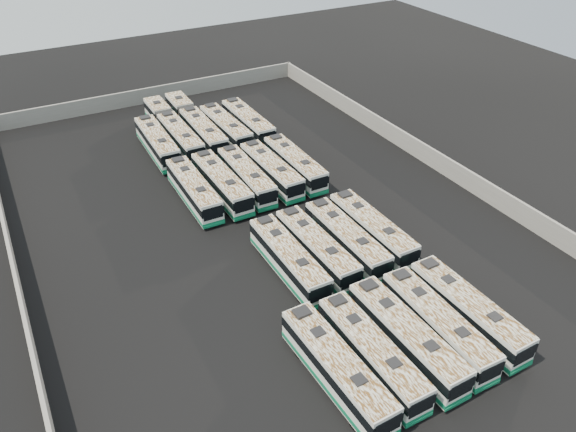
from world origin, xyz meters
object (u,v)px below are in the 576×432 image
Objects in this scene: bus_midfront_right at (346,239)px; bus_back_left at (173,129)px; bus_back_far_right at (248,123)px; bus_midfront_left at (289,259)px; bus_front_center at (406,337)px; bus_midback_far_right at (295,164)px; bus_midfront_center at (316,248)px; bus_midback_left at (222,183)px; bus_back_right at (226,128)px; bus_midfront_far_right at (372,230)px; bus_front_far_left at (337,368)px; bus_back_center at (195,124)px; bus_front_left at (372,353)px; bus_midback_right at (271,171)px; bus_front_far_right at (468,310)px; bus_midback_center at (246,176)px; bus_midback_far_left at (194,190)px; bus_front_right at (437,324)px; bus_back_far_left at (157,143)px.

bus_midfront_right is 30.48m from bus_back_left.
bus_back_left is 9.42m from bus_back_far_right.
bus_front_center is at bearing -75.69° from bus_midfront_left.
bus_midback_far_right is at bearing -59.64° from bus_back_left.
bus_midback_left is at bearing 100.37° from bus_midfront_center.
bus_back_far_right is at bearing 0.55° from bus_back_right.
bus_midfront_center is 5.95m from bus_midfront_far_right.
bus_front_far_left is 40.81m from bus_back_far_right.
bus_midback_far_right is (2.89, 14.63, -0.01)m from bus_midfront_right.
bus_front_far_left is 5.92m from bus_front_center.
bus_back_center is at bearing 84.75° from bus_midfront_left.
bus_front_left is at bearing -107.89° from bus_midback_far_right.
bus_midback_right is 15.63m from bus_back_center.
bus_front_center reaches higher than bus_midfront_left.
bus_front_far_right is 12.27m from bus_midfront_far_right.
bus_midback_left is 2.91m from bus_midback_center.
bus_midfront_left is (-8.91, 12.11, -0.02)m from bus_front_far_right.
bus_front_far_right is 12.49m from bus_midfront_right.
bus_midback_far_left is at bearing 128.78° from bus_midfront_far_right.
bus_front_far_left is at bearing 179.35° from bus_front_center.
bus_midfront_right reaches higher than bus_midfront_center.
bus_midback_far_left is 11.83m from bus_midback_far_right.
bus_back_far_right is at bearing 77.19° from bus_front_left.
bus_midback_center is (-3.01, 14.67, -0.02)m from bus_midfront_right.
bus_front_right is 1.02× the size of bus_midback_center.
bus_back_right is at bearing 0.62° from bus_back_far_left.
bus_back_right reaches higher than bus_midfront_right.
bus_front_right reaches higher than bus_front_left.
bus_front_center reaches higher than bus_front_right.
bus_front_far_left is 0.99× the size of bus_front_center.
bus_back_right is at bearing 54.67° from bus_midback_far_left.
bus_back_far_left is at bearing 101.35° from bus_midfront_center.
bus_midback_far_right is at bearing -44.99° from bus_back_far_left.
bus_midfront_right is 14.92m from bus_midback_far_right.
bus_midback_far_left is (-8.89, 26.87, -0.01)m from bus_front_right.
bus_front_center is 1.03× the size of bus_midfront_far_right.
bus_front_far_left reaches higher than bus_back_left.
bus_midfront_far_right is at bearing -73.15° from bus_back_left.
bus_back_far_left is (-0.01, 39.07, 0.01)m from bus_front_far_left.
bus_midfront_left is at bearing -120.64° from bus_midback_far_right.
bus_back_right reaches higher than bus_midfront_far_right.
bus_midback_right is (8.86, -0.19, -0.01)m from bus_midback_far_left.
bus_back_far_left is (-11.85, 39.09, 0.03)m from bus_front_far_right.
bus_midback_left is 5.83m from bus_midback_right.
bus_midfront_left is at bearing 125.54° from bus_front_far_right.
bus_back_left is at bearing 110.00° from bus_midback_right.
bus_midfront_center is 0.99× the size of bus_midfront_far_right.
bus_back_left is at bearing -178.85° from bus_back_center.
bus_midback_far_left is 12.24m from bus_back_far_left.
bus_back_right is (-0.01, 12.31, 0.02)m from bus_midback_right.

